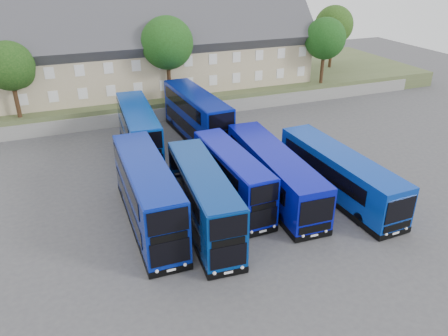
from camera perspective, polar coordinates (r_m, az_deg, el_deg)
ground at (r=29.77m, az=2.42°, el=-8.83°), size 120.00×120.00×0.00m
retaining_wall at (r=50.02m, az=-8.74°, el=6.87°), size 70.00×0.40×1.50m
earth_bank at (r=59.31m, az=-11.07°, el=10.02°), size 80.00×20.00×2.00m
terrace_row at (r=53.71m, az=-13.94°, el=14.23°), size 48.00×10.40×11.20m
dd_front_left at (r=30.15m, az=-9.90°, el=-3.58°), size 2.82×11.78×4.67m
dd_front_mid at (r=29.41m, az=-2.70°, el=-4.33°), size 3.29×11.15×4.37m
dd_front_right at (r=32.64m, az=1.06°, el=-1.33°), size 2.66×10.24×4.04m
dd_rear_left at (r=41.05m, az=-11.04°, el=4.53°), size 3.28×11.61×4.56m
dd_rear_right at (r=44.02m, az=-3.57°, el=6.63°), size 3.50×12.18×4.78m
coach_east_a at (r=33.93m, az=6.45°, el=-0.76°), size 3.37×13.38×3.63m
coach_east_b at (r=34.79m, az=14.74°, el=-0.90°), size 3.20×12.96×3.52m
tree_west at (r=48.49m, az=-26.04°, el=11.71°), size 4.80×4.80×7.65m
tree_mid at (r=50.15m, az=-7.30°, el=15.67°), size 5.76×5.76×9.18m
tree_east at (r=58.04m, az=13.11°, el=15.97°), size 5.12×5.12×8.16m
tree_far at (r=67.05m, az=14.19°, el=17.47°), size 5.44×5.44×8.67m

